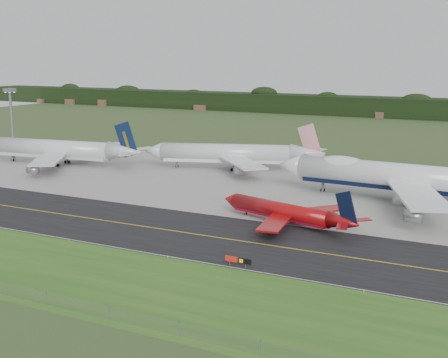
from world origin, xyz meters
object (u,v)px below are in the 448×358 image
jet_ba_747 (407,178)px  jet_star_tail (234,154)px  floodlight_mast (11,111)px  jet_red_737 (287,212)px  taxiway_sign (238,260)px  jet_navy_gold (61,150)px

jet_ba_747 → jet_star_tail: (-60.91, 21.37, -1.12)m
floodlight_mast → jet_red_737: bearing=-16.2°
floodlight_mast → taxiway_sign: 140.43m
jet_navy_gold → jet_star_tail: jet_navy_gold is taller
jet_ba_747 → taxiway_sign: 68.35m
jet_red_737 → jet_navy_gold: size_ratio=0.59×
jet_red_737 → taxiway_sign: (2.84, -31.13, -1.59)m
jet_star_tail → floodlight_mast: (-78.68, -21.44, 12.72)m
jet_ba_747 → taxiway_sign: size_ratio=14.37×
jet_red_737 → jet_star_tail: 69.87m
taxiway_sign → jet_ba_747: bearing=75.8°
jet_navy_gold → floodlight_mast: bearing=-176.4°
jet_ba_747 → jet_star_tail: bearing=160.7°
jet_star_tail → jet_ba_747: bearing=-19.3°
jet_star_tail → floodlight_mast: bearing=-164.8°
jet_ba_747 → jet_star_tail: jet_ba_747 is taller
jet_ba_747 → taxiway_sign: jet_ba_747 is taller
floodlight_mast → taxiway_sign: size_ratio=4.99×
jet_ba_747 → jet_red_737: size_ratio=2.03×
jet_red_737 → jet_star_tail: size_ratio=0.63×
jet_red_737 → jet_ba_747: bearing=60.7°
jet_star_tail → taxiway_sign: size_ratio=11.26×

